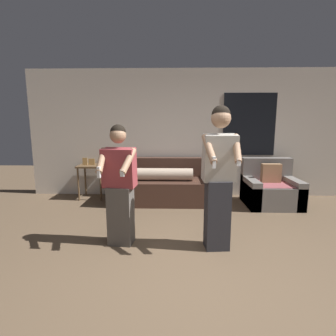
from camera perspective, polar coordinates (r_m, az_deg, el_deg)
name	(u,v)px	position (r m, az deg, el deg)	size (l,w,h in m)	color
ground_plane	(199,276)	(2.99, 6.85, -22.36)	(14.00, 14.00, 0.00)	brown
wall_back	(188,134)	(5.70, 4.39, 7.46)	(6.82, 0.07, 2.70)	silver
couch	(165,186)	(5.35, -0.65, -3.91)	(2.17, 0.92, 0.86)	#472D23
armchair	(270,189)	(5.50, 21.37, -4.37)	(0.98, 0.89, 0.89)	slate
side_table	(92,170)	(5.74, -16.22, -0.38)	(0.54, 0.50, 0.87)	brown
person_left	(120,186)	(3.44, -10.49, -3.82)	(0.47, 0.50, 1.57)	#56514C
person_right	(219,177)	(3.27, 10.99, -1.90)	(0.46, 0.50, 1.79)	#28282D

